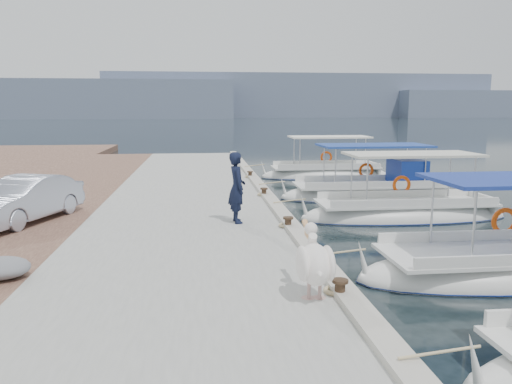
{
  "coord_description": "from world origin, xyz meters",
  "views": [
    {
      "loc": [
        -2.7,
        -11.4,
        3.7
      ],
      "look_at": [
        -1.0,
        3.42,
        1.2
      ],
      "focal_mm": 35.0,
      "sensor_mm": 36.0,
      "label": 1
    }
  ],
  "objects_px": {
    "fishing_caique_d": "(370,193)",
    "fishing_caique_c": "(404,215)",
    "pelican": "(314,262)",
    "parked_car": "(25,199)",
    "fisherman": "(237,187)",
    "fishing_caique_e": "(325,175)"
  },
  "relations": [
    {
      "from": "fishing_caique_d",
      "to": "fisherman",
      "type": "distance_m",
      "value": 8.75
    },
    {
      "from": "parked_car",
      "to": "pelican",
      "type": "bearing_deg",
      "value": -24.36
    },
    {
      "from": "fishing_caique_d",
      "to": "parked_car",
      "type": "xyz_separation_m",
      "value": [
        -12.1,
        -5.31,
        0.96
      ]
    },
    {
      "from": "fishing_caique_c",
      "to": "fishing_caique_e",
      "type": "xyz_separation_m",
      "value": [
        -0.08,
        10.41,
        0.0
      ]
    },
    {
      "from": "fishing_caique_d",
      "to": "parked_car",
      "type": "bearing_deg",
      "value": -156.32
    },
    {
      "from": "pelican",
      "to": "parked_car",
      "type": "distance_m",
      "value": 9.61
    },
    {
      "from": "fishing_caique_c",
      "to": "parked_car",
      "type": "relative_size",
      "value": 1.85
    },
    {
      "from": "fishing_caique_d",
      "to": "parked_car",
      "type": "relative_size",
      "value": 1.91
    },
    {
      "from": "parked_car",
      "to": "fisherman",
      "type": "bearing_deg",
      "value": 12.1
    },
    {
      "from": "fisherman",
      "to": "parked_car",
      "type": "bearing_deg",
      "value": 73.21
    },
    {
      "from": "fishing_caique_c",
      "to": "fisherman",
      "type": "xyz_separation_m",
      "value": [
        -5.87,
        -2.09,
        1.38
      ]
    },
    {
      "from": "fishing_caique_d",
      "to": "fishing_caique_c",
      "type": "bearing_deg",
      "value": -93.14
    },
    {
      "from": "fishing_caique_d",
      "to": "parked_car",
      "type": "height_order",
      "value": "fishing_caique_d"
    },
    {
      "from": "fishing_caique_e",
      "to": "fishing_caique_c",
      "type": "bearing_deg",
      "value": -89.57
    },
    {
      "from": "fishing_caique_d",
      "to": "fishing_caique_e",
      "type": "relative_size",
      "value": 1.05
    },
    {
      "from": "pelican",
      "to": "fishing_caique_c",
      "type": "bearing_deg",
      "value": 57.92
    },
    {
      "from": "pelican",
      "to": "fishing_caique_e",
      "type": "bearing_deg",
      "value": 75.01
    },
    {
      "from": "fishing_caique_e",
      "to": "parked_car",
      "type": "bearing_deg",
      "value": -135.3
    },
    {
      "from": "pelican",
      "to": "fisherman",
      "type": "height_order",
      "value": "fisherman"
    },
    {
      "from": "fishing_caique_e",
      "to": "pelican",
      "type": "height_order",
      "value": "fishing_caique_e"
    },
    {
      "from": "fishing_caique_c",
      "to": "fisherman",
      "type": "distance_m",
      "value": 6.38
    },
    {
      "from": "pelican",
      "to": "fisherman",
      "type": "xyz_separation_m",
      "value": [
        -0.86,
        5.89,
        0.37
      ]
    }
  ]
}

